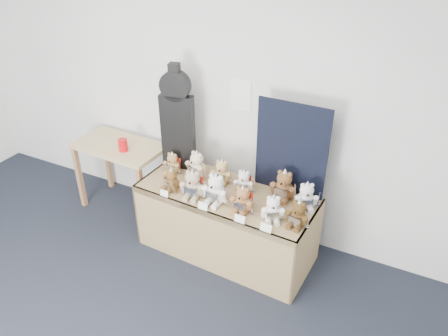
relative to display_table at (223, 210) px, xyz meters
The scene contains 22 objects.
room_shell 1.06m from the display_table, 99.98° to the left, with size 6.00×6.00×6.00m.
display_table is the anchor object (origin of this frame).
side_table 1.35m from the display_table, behind, with size 0.97×0.57×0.79m.
guitar_case 0.95m from the display_table, 155.67° to the left, with size 0.33×0.15×1.05m.
navy_board 0.83m from the display_table, 35.23° to the left, with size 0.65×0.02×0.86m, color black.
red_cup 1.25m from the display_table, behind, with size 0.09×0.09×0.13m, color red.
teddy_front_far_left 0.54m from the display_table, 166.27° to the right, with size 0.20×0.20×0.25m.
teddy_front_left 0.38m from the display_table, 153.62° to the right, with size 0.25×0.22×0.30m.
teddy_front_centre 0.30m from the display_table, 98.16° to the right, with size 0.26×0.21×0.32m.
teddy_front_right 0.38m from the display_table, 25.91° to the right, with size 0.22×0.19×0.28m.
teddy_front_far_right 0.59m from the display_table, 12.50° to the right, with size 0.22×0.21×0.26m.
teddy_front_end 0.78m from the display_table, ahead, with size 0.22×0.19×0.27m.
teddy_back_left 0.50m from the display_table, 152.95° to the left, with size 0.24×0.22×0.30m.
teddy_back_centre_left 0.34m from the display_table, 119.27° to the left, with size 0.22×0.19×0.27m.
teddy_back_centre_right 0.32m from the display_table, 50.61° to the left, with size 0.21×0.18×0.25m.
teddy_back_right 0.60m from the display_table, 23.46° to the left, with size 0.26×0.21×0.32m.
teddy_back_end 0.78m from the display_table, 13.43° to the left, with size 0.23×0.22×0.28m.
teddy_back_far_left 0.68m from the display_table, 166.32° to the left, with size 0.20×0.16×0.24m.
entry_card_a 0.55m from the display_table, 153.43° to the right, with size 0.08×0.00×0.06m, color white.
entry_card_b 0.32m from the display_table, 103.78° to the right, with size 0.09×0.00×0.07m, color white.
entry_card_c 0.44m from the display_table, 43.05° to the right, with size 0.09×0.00×0.07m, color white.
entry_card_d 0.63m from the display_table, 28.41° to the right, with size 0.10×0.00×0.07m, color white.
Camera 1 is at (1.88, -0.93, 2.93)m, focal length 35.00 mm.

